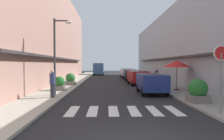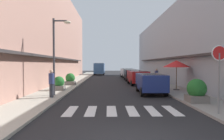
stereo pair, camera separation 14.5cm
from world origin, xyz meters
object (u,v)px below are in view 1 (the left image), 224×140
object	(u,v)px
round_street_sign	(221,61)
planter_far	(70,79)
delivery_van	(99,68)
planter_midblock	(59,84)
planter_corner	(198,91)
pedestrian_walking_far	(157,76)
parked_car_near	(151,81)
parked_car_distant	(127,72)
parked_car_mid	(138,76)
cafe_umbrella	(177,64)
parked_car_far	(131,74)
pedestrian_walking_near	(52,83)
street_lamp	(58,48)

from	to	relation	value
round_street_sign	planter_far	world-z (taller)	round_street_sign
delivery_van	planter_midblock	size ratio (longest dim) A/B	4.99
planter_corner	pedestrian_walking_far	xyz separation A→B (m)	(0.04, 9.57, 0.24)
parked_car_near	planter_corner	size ratio (longest dim) A/B	3.18
parked_car_distant	planter_midblock	distance (m)	18.57
planter_midblock	pedestrian_walking_far	bearing A→B (deg)	25.14
parked_car_mid	delivery_van	bearing A→B (deg)	103.22
parked_car_near	delivery_van	bearing A→B (deg)	100.06
planter_far	parked_car_near	bearing A→B (deg)	-39.27
delivery_van	round_street_sign	size ratio (longest dim) A/B	1.91
delivery_van	cafe_umbrella	world-z (taller)	cafe_umbrella
pedestrian_walking_far	round_street_sign	bearing A→B (deg)	1.66
parked_car_far	pedestrian_walking_near	distance (m)	16.05
parked_car_mid	planter_midblock	size ratio (longest dim) A/B	3.78
street_lamp	planter_midblock	world-z (taller)	street_lamp
parked_car_far	pedestrian_walking_near	xyz separation A→B (m)	(-6.63, -14.61, 0.11)
parked_car_distant	planter_corner	distance (m)	22.71
cafe_umbrella	planter_corner	xyz separation A→B (m)	(-0.68, -5.44, -1.48)
parked_car_distant	round_street_sign	size ratio (longest dim) A/B	1.42
street_lamp	pedestrian_walking_near	xyz separation A→B (m)	(-0.13, -0.89, -2.21)
parked_car_distant	planter_far	distance (m)	14.69
cafe_umbrella	planter_midblock	size ratio (longest dim) A/B	2.17
cafe_umbrella	planter_midblock	bearing A→B (deg)	179.84
parked_car_distant	delivery_van	xyz separation A→B (m)	(-4.83, 8.63, 0.49)
parked_car_distant	planter_corner	xyz separation A→B (m)	(1.68, -22.65, -0.20)
parked_car_near	street_lamp	distance (m)	7.03
street_lamp	planter_corner	distance (m)	8.97
parked_car_far	pedestrian_walking_near	world-z (taller)	pedestrian_walking_near
round_street_sign	pedestrian_walking_far	xyz separation A→B (m)	(0.26, 12.22, -1.33)
parked_car_far	pedestrian_walking_far	bearing A→B (deg)	-75.91
parked_car_distant	delivery_van	distance (m)	9.90
street_lamp	planter_far	world-z (taller)	street_lamp
parked_car_mid	planter_midblock	bearing A→B (deg)	-143.24
delivery_van	planter_far	xyz separation A→B (m)	(-2.05, -21.61, -0.74)
parked_car_mid	planter_corner	bearing A→B (deg)	-81.10
delivery_van	planter_corner	bearing A→B (deg)	-78.25
parked_car_near	parked_car_mid	world-z (taller)	same
parked_car_near	cafe_umbrella	world-z (taller)	cafe_umbrella
cafe_umbrella	round_street_sign	bearing A→B (deg)	-96.34
planter_midblock	pedestrian_walking_far	world-z (taller)	pedestrian_walking_far
parked_car_mid	parked_car_distant	distance (m)	11.94
planter_corner	planter_midblock	xyz separation A→B (m)	(-8.70, 5.46, -0.09)
parked_car_near	cafe_umbrella	bearing A→B (deg)	30.51
delivery_van	pedestrian_walking_far	bearing A→B (deg)	-73.21
parked_car_near	parked_car_mid	distance (m)	6.67
parked_car_far	round_street_sign	size ratio (longest dim) A/B	1.54
planter_far	delivery_van	bearing A→B (deg)	84.59
parked_car_near	cafe_umbrella	distance (m)	3.03
cafe_umbrella	planter_far	distance (m)	10.28
parked_car_distant	pedestrian_walking_far	world-z (taller)	pedestrian_walking_far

